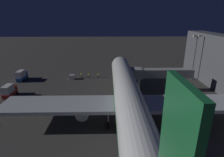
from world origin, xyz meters
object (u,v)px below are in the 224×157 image
object	(u,v)px
ground_crew_marshaller_fwd	(89,75)
ground_crew_near_nose_gear	(81,75)
catering_truck	(9,91)
ground_crew_by_belt_loader	(98,75)
baggage_container_mid_row	(72,77)
apron_floodlight_mast	(195,54)
traffic_cone_nose_port	(126,78)
airliner_at_gate	(129,101)
traffic_cone_nose_starboard	(114,78)
jet_bridge	(157,73)
cargo_truck_aft	(22,75)

from	to	relation	value
ground_crew_marshaller_fwd	ground_crew_near_nose_gear	bearing A→B (deg)	-7.99
catering_truck	ground_crew_by_belt_loader	distance (m)	29.20
baggage_container_mid_row	ground_crew_by_belt_loader	size ratio (longest dim) A/B	0.96
apron_floodlight_mast	ground_crew_marshaller_fwd	bearing A→B (deg)	-5.03
ground_crew_marshaller_fwd	traffic_cone_nose_port	distance (m)	13.59
ground_crew_marshaller_fwd	ground_crew_by_belt_loader	bearing A→B (deg)	-179.88
catering_truck	traffic_cone_nose_port	world-z (taller)	catering_truck
ground_crew_marshaller_fwd	catering_truck	bearing A→B (deg)	38.57
apron_floodlight_mast	ground_crew_by_belt_loader	size ratio (longest dim) A/B	8.55
airliner_at_gate	ground_crew_near_nose_gear	world-z (taller)	airliner_at_gate
airliner_at_gate	apron_floodlight_mast	distance (m)	37.95
airliner_at_gate	traffic_cone_nose_starboard	xyz separation A→B (m)	(2.20, -29.72, -5.29)
jet_bridge	catering_truck	distance (m)	42.34
catering_truck	traffic_cone_nose_starboard	xyz separation A→B (m)	(-29.71, -15.06, -1.55)
apron_floodlight_mast	ground_crew_near_nose_gear	xyz separation A→B (m)	(39.70, -3.65, -8.35)
jet_bridge	ground_crew_marshaller_fwd	bearing A→B (deg)	-31.56
catering_truck	cargo_truck_aft	size ratio (longest dim) A/B	0.94
ground_crew_by_belt_loader	traffic_cone_nose_starboard	xyz separation A→B (m)	(-5.60, 1.38, -0.74)
jet_bridge	traffic_cone_nose_starboard	bearing A→B (deg)	-43.70
traffic_cone_nose_port	traffic_cone_nose_starboard	world-z (taller)	same
cargo_truck_aft	baggage_container_mid_row	distance (m)	17.54
traffic_cone_nose_port	ground_crew_near_nose_gear	bearing A→B (deg)	-6.21
catering_truck	traffic_cone_nose_port	distance (m)	37.32
airliner_at_gate	cargo_truck_aft	distance (m)	45.12
ground_crew_by_belt_loader	baggage_container_mid_row	bearing A→B (deg)	9.83
traffic_cone_nose_starboard	ground_crew_by_belt_loader	bearing A→B (deg)	-13.90
baggage_container_mid_row	ground_crew_marshaller_fwd	distance (m)	6.15
traffic_cone_nose_port	traffic_cone_nose_starboard	xyz separation A→B (m)	(4.40, 0.00, 0.00)
ground_crew_near_nose_gear	airliner_at_gate	bearing A→B (deg)	114.26
ground_crew_by_belt_loader	ground_crew_marshaller_fwd	size ratio (longest dim) A/B	1.06
apron_floodlight_mast	ground_crew_by_belt_loader	xyz separation A→B (m)	(33.30, -3.25, -8.23)
airliner_at_gate	ground_crew_by_belt_loader	world-z (taller)	airliner_at_gate
apron_floodlight_mast	ground_crew_marshaller_fwd	size ratio (longest dim) A/B	9.03
airliner_at_gate	catering_truck	xyz separation A→B (m)	(31.91, -14.66, -3.74)
ground_crew_near_nose_gear	ground_crew_marshaller_fwd	size ratio (longest dim) A/B	0.94
catering_truck	ground_crew_marshaller_fwd	distance (m)	26.37
apron_floodlight_mast	ground_crew_by_belt_loader	distance (m)	34.45
baggage_container_mid_row	ground_crew_marshaller_fwd	world-z (taller)	ground_crew_marshaller_fwd
catering_truck	ground_crew_near_nose_gear	distance (m)	24.46
ground_crew_near_nose_gear	ground_crew_by_belt_loader	size ratio (longest dim) A/B	0.89
airliner_at_gate	apron_floodlight_mast	bearing A→B (deg)	-132.47
apron_floodlight_mast	traffic_cone_nose_port	distance (m)	25.04
baggage_container_mid_row	apron_floodlight_mast	bearing A→B (deg)	177.84
airliner_at_gate	catering_truck	world-z (taller)	airliner_at_gate
apron_floodlight_mast	baggage_container_mid_row	world-z (taller)	apron_floodlight_mast
baggage_container_mid_row	traffic_cone_nose_port	world-z (taller)	baggage_container_mid_row
ground_crew_by_belt_loader	jet_bridge	bearing A→B (deg)	143.69
catering_truck	traffic_cone_nose_port	bearing A→B (deg)	-156.18
traffic_cone_nose_starboard	jet_bridge	bearing A→B (deg)	136.30
ground_crew_by_belt_loader	apron_floodlight_mast	bearing A→B (deg)	174.43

